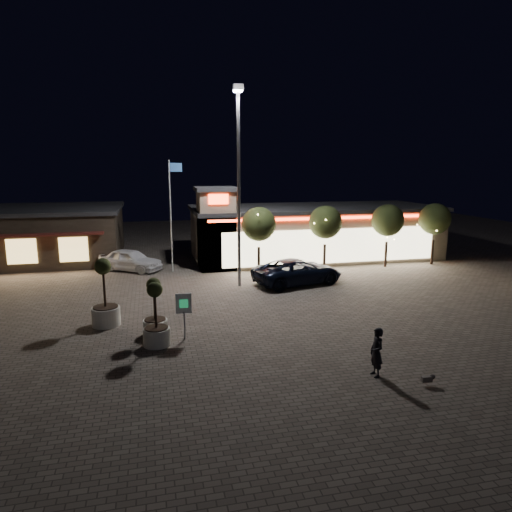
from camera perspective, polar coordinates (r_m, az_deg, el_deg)
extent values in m
plane|color=#61574F|center=(21.72, -3.21, -9.33)|extent=(90.00, 90.00, 0.00)
cube|color=gray|center=(38.88, 7.25, 2.83)|extent=(20.00, 8.00, 4.00)
cube|color=#262628|center=(38.63, 7.33, 5.99)|extent=(20.40, 8.40, 0.30)
cube|color=#FFF1BF|center=(35.22, 9.52, 1.23)|extent=(17.00, 0.12, 2.60)
cube|color=#FF3414|center=(34.89, 9.65, 4.70)|extent=(19.00, 0.10, 0.18)
cube|color=gray|center=(34.01, -4.99, 3.21)|extent=(2.60, 2.60, 5.80)
cube|color=#262628|center=(33.72, -5.08, 8.35)|extent=(3.00, 3.00, 0.30)
cube|color=#FF3414|center=(32.43, -4.72, 7.09)|extent=(1.40, 0.10, 0.70)
cube|color=#382D23|center=(41.79, -27.65, 2.22)|extent=(16.00, 10.00, 4.00)
cube|color=#262628|center=(41.55, -27.92, 5.14)|extent=(16.40, 10.40, 0.30)
cube|color=#FCCF71|center=(36.64, -27.24, 0.52)|extent=(2.00, 0.12, 1.80)
cube|color=#FCCF71|center=(35.94, -21.83, 0.78)|extent=(2.00, 0.12, 1.80)
cylinder|color=gray|center=(28.61, -2.16, 7.98)|extent=(0.20, 0.20, 12.00)
cube|color=gray|center=(28.93, -2.26, 20.33)|extent=(0.60, 0.40, 0.35)
cube|color=white|center=(28.90, -2.26, 19.94)|extent=(0.45, 0.30, 0.08)
cylinder|color=white|center=(33.27, -10.60, 4.79)|extent=(0.10, 0.10, 8.00)
cube|color=#264D8C|center=(33.10, -10.03, 10.86)|extent=(0.90, 0.04, 0.60)
cylinder|color=#332319|center=(32.61, 0.34, -0.55)|extent=(0.20, 0.20, 1.92)
sphere|color=#2D3819|center=(32.18, 0.35, 4.01)|extent=(2.42, 2.42, 2.42)
cylinder|color=#332319|center=(34.10, 8.54, -0.15)|extent=(0.20, 0.20, 1.92)
sphere|color=#2D3819|center=(33.69, 8.67, 4.21)|extent=(2.42, 2.42, 2.42)
cylinder|color=#332319|center=(36.23, 15.92, 0.21)|extent=(0.20, 0.20, 1.92)
sphere|color=#2D3819|center=(35.84, 16.14, 4.31)|extent=(2.42, 2.42, 2.42)
cylinder|color=#332319|center=(38.31, 21.16, 0.46)|extent=(0.20, 0.20, 1.92)
sphere|color=#2D3819|center=(37.95, 21.44, 4.34)|extent=(2.42, 2.42, 2.42)
imported|color=black|center=(29.92, 5.25, -1.93)|extent=(6.46, 4.09, 1.66)
imported|color=white|center=(34.75, -15.44, -0.48)|extent=(5.03, 4.25, 1.62)
imported|color=black|center=(17.58, 14.84, -11.56)|extent=(0.45, 0.68, 1.85)
cube|color=#59514C|center=(17.68, 20.55, -14.21)|extent=(0.39, 0.18, 0.20)
sphere|color=#59514C|center=(17.75, 21.21, -13.87)|extent=(0.18, 0.18, 0.18)
cylinder|color=silver|center=(23.43, -18.23, -7.17)|extent=(1.35, 1.35, 0.90)
cylinder|color=black|center=(23.29, -18.30, -6.07)|extent=(1.17, 1.17, 0.07)
cylinder|color=#332319|center=(23.01, -18.46, -3.57)|extent=(0.11, 0.11, 2.03)
sphere|color=#2D3819|center=(22.79, -18.61, -1.24)|extent=(0.79, 0.79, 0.79)
cylinder|color=silver|center=(20.39, -12.31, -9.83)|extent=(1.15, 1.15, 0.76)
cylinder|color=black|center=(20.25, -12.35, -8.77)|extent=(0.99, 0.99, 0.06)
cylinder|color=#332319|center=(19.97, -12.46, -6.37)|extent=(0.10, 0.10, 1.72)
sphere|color=#2D3819|center=(19.74, -12.56, -4.12)|extent=(0.67, 0.67, 0.67)
cylinder|color=silver|center=(21.55, -12.46, -8.72)|extent=(1.10, 1.10, 0.73)
cylinder|color=black|center=(21.42, -12.50, -7.75)|extent=(0.95, 0.95, 0.06)
cylinder|color=#332319|center=(21.16, -12.60, -5.56)|extent=(0.09, 0.09, 1.65)
sphere|color=#2D3819|center=(20.95, -12.69, -3.52)|extent=(0.64, 0.64, 0.64)
cylinder|color=gray|center=(20.75, -8.94, -8.56)|extent=(0.09, 0.09, 1.29)
cube|color=white|center=(20.43, -9.03, -5.87)|extent=(0.70, 0.12, 0.91)
cube|color=#1CA959|center=(20.39, -9.02, -5.91)|extent=(0.38, 0.05, 0.37)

